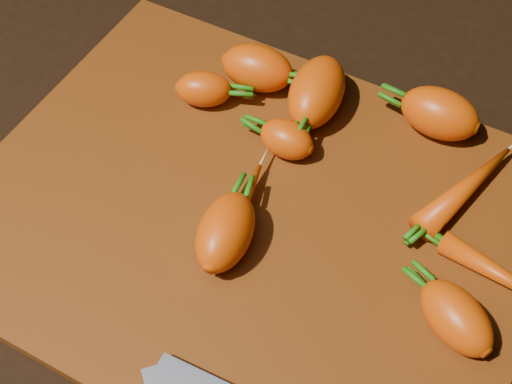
% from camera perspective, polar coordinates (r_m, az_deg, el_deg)
% --- Properties ---
extents(ground, '(2.00, 2.00, 0.01)m').
position_cam_1_polar(ground, '(0.65, -0.42, -2.46)').
color(ground, black).
extents(cutting_board, '(0.50, 0.40, 0.01)m').
position_cam_1_polar(cutting_board, '(0.64, -0.43, -1.91)').
color(cutting_board, '#7F380C').
rests_on(cutting_board, ground).
extents(carrot_0, '(0.08, 0.06, 0.05)m').
position_cam_1_polar(carrot_0, '(0.72, 0.11, 9.89)').
color(carrot_0, '#E94C08').
rests_on(carrot_0, cutting_board).
extents(carrot_1, '(0.05, 0.04, 0.04)m').
position_cam_1_polar(carrot_1, '(0.66, 2.46, 4.23)').
color(carrot_1, '#E94C08').
rests_on(carrot_1, cutting_board).
extents(carrot_2, '(0.06, 0.10, 0.05)m').
position_cam_1_polar(carrot_2, '(0.70, 4.87, 7.98)').
color(carrot_2, '#E94C08').
rests_on(carrot_2, cutting_board).
extents(carrot_3, '(0.06, 0.09, 0.05)m').
position_cam_1_polar(carrot_3, '(0.60, -2.46, -3.20)').
color(carrot_3, '#E94C08').
rests_on(carrot_3, cutting_board).
extents(carrot_4, '(0.08, 0.05, 0.05)m').
position_cam_1_polar(carrot_4, '(0.70, 14.47, 6.10)').
color(carrot_4, '#E94C08').
rests_on(carrot_4, cutting_board).
extents(carrot_5, '(0.06, 0.05, 0.04)m').
position_cam_1_polar(carrot_5, '(0.71, -4.22, 8.21)').
color(carrot_5, '#E94C08').
rests_on(carrot_5, cutting_board).
extents(carrot_6, '(0.08, 0.07, 0.04)m').
position_cam_1_polar(carrot_6, '(0.58, 15.71, -9.66)').
color(carrot_6, '#E94C08').
rests_on(carrot_6, cutting_board).
extents(carrot_7, '(0.07, 0.13, 0.03)m').
position_cam_1_polar(carrot_7, '(0.66, 16.49, 0.34)').
color(carrot_7, '#E94C08').
rests_on(carrot_7, cutting_board).
extents(carrot_8, '(0.12, 0.04, 0.02)m').
position_cam_1_polar(carrot_8, '(0.62, 19.44, -6.58)').
color(carrot_8, '#E94C08').
rests_on(carrot_8, cutting_board).
extents(carrot_9, '(0.04, 0.10, 0.02)m').
position_cam_1_polar(carrot_9, '(0.62, -1.21, -1.09)').
color(carrot_9, '#E94C08').
rests_on(carrot_9, cutting_board).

